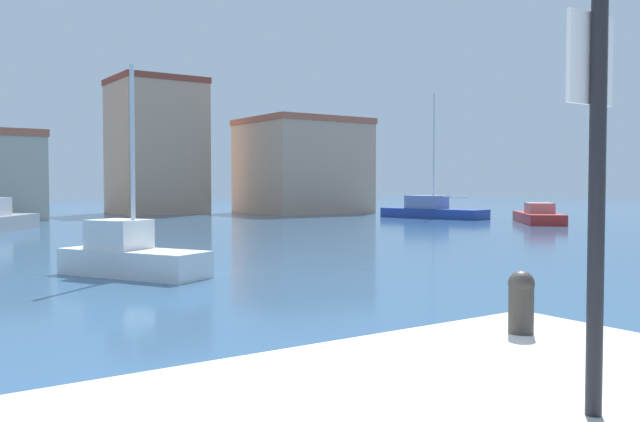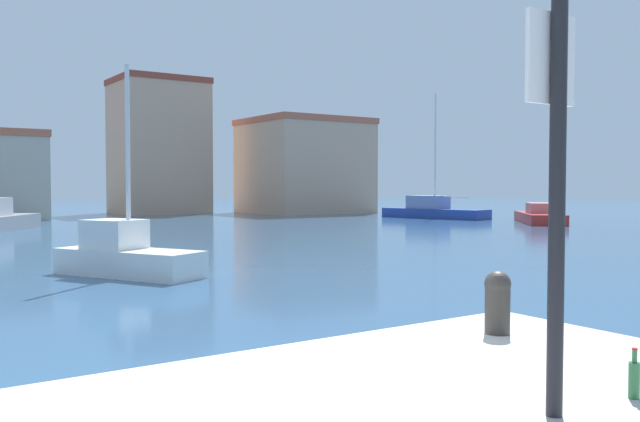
{
  "view_description": "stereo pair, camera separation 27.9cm",
  "coord_description": "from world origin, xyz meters",
  "px_view_note": "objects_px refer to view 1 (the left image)",
  "views": [
    {
      "loc": [
        -3.67,
        -5.52,
        2.49
      ],
      "look_at": [
        17.14,
        24.67,
        1.04
      ],
      "focal_mm": 37.72,
      "sensor_mm": 36.0,
      "label": 1
    },
    {
      "loc": [
        -3.44,
        -5.68,
        2.49
      ],
      "look_at": [
        17.14,
        24.67,
        1.04
      ],
      "focal_mm": 37.72,
      "sensor_mm": 36.0,
      "label": 2
    }
  ],
  "objects_px": {
    "sailboat_blue_outer_mooring": "(432,210)",
    "motorboat_red_center_channel": "(538,216)",
    "mooring_bollard": "(521,299)",
    "sailboat_white_distant_east": "(130,255)"
  },
  "relations": [
    {
      "from": "motorboat_red_center_channel",
      "to": "mooring_bollard",
      "type": "bearing_deg",
      "value": -142.86
    },
    {
      "from": "mooring_bollard",
      "to": "sailboat_blue_outer_mooring",
      "type": "height_order",
      "value": "sailboat_blue_outer_mooring"
    },
    {
      "from": "mooring_bollard",
      "to": "sailboat_white_distant_east",
      "type": "xyz_separation_m",
      "value": [
        0.86,
        13.77,
        -0.81
      ]
    },
    {
      "from": "mooring_bollard",
      "to": "sailboat_white_distant_east",
      "type": "bearing_deg",
      "value": 86.42
    },
    {
      "from": "sailboat_blue_outer_mooring",
      "to": "mooring_bollard",
      "type": "bearing_deg",
      "value": -132.91
    },
    {
      "from": "sailboat_blue_outer_mooring",
      "to": "motorboat_red_center_channel",
      "type": "distance_m",
      "value": 8.6
    },
    {
      "from": "mooring_bollard",
      "to": "sailboat_white_distant_east",
      "type": "distance_m",
      "value": 13.82
    },
    {
      "from": "sailboat_blue_outer_mooring",
      "to": "sailboat_white_distant_east",
      "type": "xyz_separation_m",
      "value": [
        -28.89,
        -18.23,
        -0.03
      ]
    },
    {
      "from": "mooring_bollard",
      "to": "motorboat_red_center_channel",
      "type": "height_order",
      "value": "mooring_bollard"
    },
    {
      "from": "motorboat_red_center_channel",
      "to": "sailboat_white_distant_east",
      "type": "relative_size",
      "value": 1.16
    }
  ]
}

